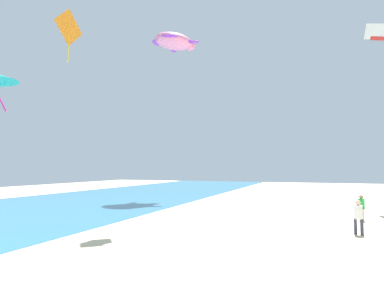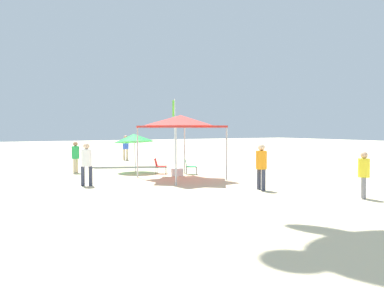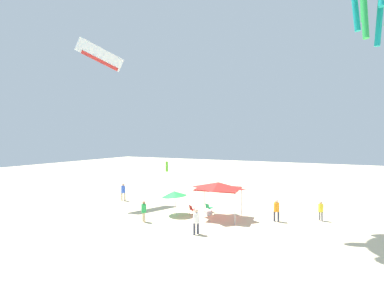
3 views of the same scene
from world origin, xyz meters
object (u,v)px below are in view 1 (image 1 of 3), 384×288
Objects in this scene: person_watching_sky at (358,214)px; kite_turtle_pink at (174,42)px; person_far_stroller at (361,206)px; kite_diamond_orange at (69,29)px.

kite_turtle_pink is (14.89, 17.40, 17.36)m from person_watching_sky.
person_watching_sky is at bearing -153.31° from person_far_stroller.
person_far_stroller is 26.37m from kite_diamond_orange.
kite_diamond_orange is at bearing 133.41° from person_far_stroller.
person_far_stroller is 26.99m from kite_turtle_pink.
kite_turtle_pink is (13.16, -3.85, 3.23)m from kite_diamond_orange.
person_far_stroller is at bearing -79.60° from kite_diamond_orange.
kite_diamond_orange is at bearing -168.96° from kite_turtle_pink.
person_far_stroller is at bearing -73.20° from person_watching_sky.
person_watching_sky is at bearing -92.87° from kite_diamond_orange.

